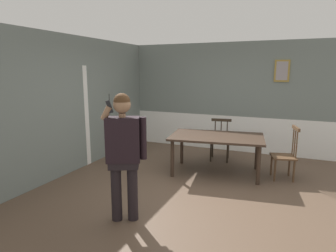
% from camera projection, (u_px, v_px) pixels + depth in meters
% --- Properties ---
extents(ground_plane, '(6.17, 6.17, 0.00)m').
position_uv_depth(ground_plane, '(195.00, 190.00, 4.96)').
color(ground_plane, brown).
extents(room_back_partition, '(5.23, 0.17, 2.68)m').
position_uv_depth(room_back_partition, '(231.00, 99.00, 7.25)').
color(room_back_partition, slate).
rests_on(room_back_partition, ground_plane).
extents(room_left_partition, '(0.13, 5.61, 2.68)m').
position_uv_depth(room_left_partition, '(70.00, 105.00, 5.73)').
color(room_left_partition, slate).
rests_on(room_left_partition, ground_plane).
extents(dining_table, '(1.90, 1.30, 0.75)m').
position_uv_depth(dining_table, '(217.00, 140.00, 5.67)').
color(dining_table, '#38281E').
rests_on(dining_table, ground_plane).
extents(chair_near_window, '(0.50, 0.50, 1.00)m').
position_uv_depth(chair_near_window, '(285.00, 155.00, 5.39)').
color(chair_near_window, '#513823').
rests_on(chair_near_window, ground_plane).
extents(chair_by_doorway, '(0.51, 0.51, 0.91)m').
position_uv_depth(chair_by_doorway, '(220.00, 140.00, 6.58)').
color(chair_by_doorway, '#2D2319').
rests_on(chair_by_doorway, ground_plane).
extents(person_figure, '(0.53, 0.40, 1.72)m').
position_uv_depth(person_figure, '(124.00, 148.00, 3.79)').
color(person_figure, black).
rests_on(person_figure, ground_plane).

